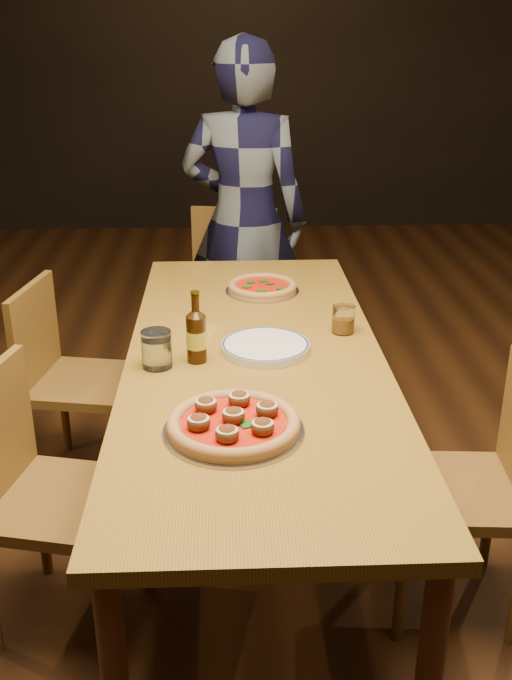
{
  "coord_description": "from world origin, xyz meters",
  "views": [
    {
      "loc": [
        -0.09,
        -2.16,
        1.71
      ],
      "look_at": [
        0.0,
        -0.05,
        0.82
      ],
      "focal_mm": 40.0,
      "sensor_mm": 36.0,
      "label": 1
    }
  ],
  "objects_px": {
    "amber_glass": "(343,319)",
    "pizza_margherita": "(262,287)",
    "table_main": "(255,375)",
    "water_glass": "(157,349)",
    "chair_main_e": "(455,488)",
    "chair_main_nw": "(63,500)",
    "diner": "(244,221)",
    "chair_main_sw": "(84,381)",
    "plate_stack": "(265,347)",
    "pizza_meatball": "(234,423)",
    "beer_bottle": "(196,337)",
    "chair_end": "(229,301)"
  },
  "relations": [
    {
      "from": "table_main",
      "to": "beer_bottle",
      "type": "xyz_separation_m",
      "value": [
        -0.18,
        -0.04,
        0.15
      ]
    },
    {
      "from": "chair_main_e",
      "to": "pizza_meatball",
      "type": "xyz_separation_m",
      "value": [
        -0.66,
        -0.2,
        0.35
      ]
    },
    {
      "from": "pizza_meatball",
      "to": "chair_main_nw",
      "type": "bearing_deg",
      "value": 159.48
    },
    {
      "from": "chair_main_e",
      "to": "water_glass",
      "type": "relative_size",
      "value": 7.4
    },
    {
      "from": "chair_main_sw",
      "to": "pizza_meatball",
      "type": "xyz_separation_m",
      "value": [
        0.57,
        -0.99,
        0.36
      ]
    },
    {
      "from": "chair_main_e",
      "to": "chair_main_nw",
      "type": "bearing_deg",
      "value": -84.95
    },
    {
      "from": "pizza_margherita",
      "to": "plate_stack",
      "type": "xyz_separation_m",
      "value": [
        -0.02,
        -0.57,
        -0.0
      ]
    },
    {
      "from": "beer_bottle",
      "to": "chair_end",
      "type": "bearing_deg",
      "value": 85.43
    },
    {
      "from": "table_main",
      "to": "amber_glass",
      "type": "height_order",
      "value": "amber_glass"
    },
    {
      "from": "chair_main_sw",
      "to": "beer_bottle",
      "type": "height_order",
      "value": "beer_bottle"
    },
    {
      "from": "chair_main_nw",
      "to": "pizza_margherita",
      "type": "relative_size",
      "value": 3.04
    },
    {
      "from": "plate_stack",
      "to": "pizza_margherita",
      "type": "bearing_deg",
      "value": 88.12
    },
    {
      "from": "table_main",
      "to": "water_glass",
      "type": "height_order",
      "value": "water_glass"
    },
    {
      "from": "pizza_meatball",
      "to": "pizza_margherita",
      "type": "relative_size",
      "value": 1.27
    },
    {
      "from": "table_main",
      "to": "chair_main_e",
      "type": "relative_size",
      "value": 2.37
    },
    {
      "from": "diner",
      "to": "pizza_meatball",
      "type": "bearing_deg",
      "value": 100.73
    },
    {
      "from": "water_glass",
      "to": "plate_stack",
      "type": "bearing_deg",
      "value": 16.9
    },
    {
      "from": "chair_main_nw",
      "to": "beer_bottle",
      "type": "xyz_separation_m",
      "value": [
        0.39,
        0.25,
        0.4
      ]
    },
    {
      "from": "chair_end",
      "to": "water_glass",
      "type": "relative_size",
      "value": 7.95
    },
    {
      "from": "chair_main_sw",
      "to": "amber_glass",
      "type": "height_order",
      "value": "amber_glass"
    },
    {
      "from": "amber_glass",
      "to": "pizza_margherita",
      "type": "bearing_deg",
      "value": 120.35
    },
    {
      "from": "table_main",
      "to": "pizza_margherita",
      "type": "bearing_deg",
      "value": 85.02
    },
    {
      "from": "chair_main_nw",
      "to": "plate_stack",
      "type": "relative_size",
      "value": 3.1
    },
    {
      "from": "chair_main_sw",
      "to": "chair_main_e",
      "type": "height_order",
      "value": "chair_main_e"
    },
    {
      "from": "chair_main_nw",
      "to": "beer_bottle",
      "type": "height_order",
      "value": "beer_bottle"
    },
    {
      "from": "pizza_meatball",
      "to": "diner",
      "type": "xyz_separation_m",
      "value": [
        0.08,
        1.86,
        0.06
      ]
    },
    {
      "from": "amber_glass",
      "to": "diner",
      "type": "height_order",
      "value": "diner"
    },
    {
      "from": "chair_main_nw",
      "to": "pizza_margherita",
      "type": "distance_m",
      "value": 1.14
    },
    {
      "from": "table_main",
      "to": "pizza_meatball",
      "type": "distance_m",
      "value": 0.49
    },
    {
      "from": "table_main",
      "to": "chair_end",
      "type": "relative_size",
      "value": 2.2
    },
    {
      "from": "chair_main_e",
      "to": "amber_glass",
      "type": "distance_m",
      "value": 0.65
    },
    {
      "from": "chair_end",
      "to": "diner",
      "type": "height_order",
      "value": "diner"
    },
    {
      "from": "chair_main_nw",
      "to": "amber_glass",
      "type": "bearing_deg",
      "value": -49.36
    },
    {
      "from": "chair_main_nw",
      "to": "pizza_meatball",
      "type": "relative_size",
      "value": 2.38
    },
    {
      "from": "table_main",
      "to": "pizza_margherita",
      "type": "relative_size",
      "value": 7.08
    },
    {
      "from": "pizza_margherita",
      "to": "pizza_meatball",
      "type": "bearing_deg",
      "value": -96.76
    },
    {
      "from": "plate_stack",
      "to": "water_glass",
      "type": "height_order",
      "value": "water_glass"
    },
    {
      "from": "diner",
      "to": "chair_main_sw",
      "type": "bearing_deg",
      "value": 66.35
    },
    {
      "from": "pizza_margherita",
      "to": "beer_bottle",
      "type": "bearing_deg",
      "value": -110.05
    },
    {
      "from": "beer_bottle",
      "to": "water_glass",
      "type": "xyz_separation_m",
      "value": [
        -0.12,
        -0.03,
        -0.02
      ]
    },
    {
      "from": "table_main",
      "to": "pizza_meatball",
      "type": "height_order",
      "value": "pizza_meatball"
    },
    {
      "from": "diner",
      "to": "beer_bottle",
      "type": "bearing_deg",
      "value": 95.77
    },
    {
      "from": "pizza_meatball",
      "to": "plate_stack",
      "type": "distance_m",
      "value": 0.51
    },
    {
      "from": "table_main",
      "to": "amber_glass",
      "type": "xyz_separation_m",
      "value": [
        0.3,
        0.17,
        0.12
      ]
    },
    {
      "from": "pizza_margherita",
      "to": "plate_stack",
      "type": "distance_m",
      "value": 0.57
    },
    {
      "from": "plate_stack",
      "to": "diner",
      "type": "relative_size",
      "value": 0.17
    },
    {
      "from": "beer_bottle",
      "to": "amber_glass",
      "type": "bearing_deg",
      "value": 23.79
    },
    {
      "from": "chair_main_nw",
      "to": "pizza_meatball",
      "type": "bearing_deg",
      "value": -97.76
    },
    {
      "from": "chair_main_e",
      "to": "diner",
      "type": "height_order",
      "value": "diner"
    },
    {
      "from": "table_main",
      "to": "plate_stack",
      "type": "xyz_separation_m",
      "value": [
        0.03,
        0.02,
        0.08
      ]
    }
  ]
}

